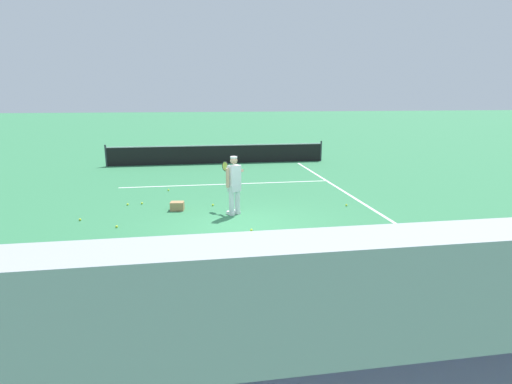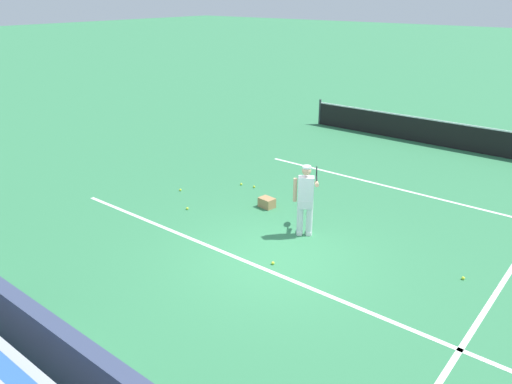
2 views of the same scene
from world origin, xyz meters
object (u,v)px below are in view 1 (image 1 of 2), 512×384
at_px(tennis_ball_far_right, 213,205).
at_px(tennis_ball_stray_back, 80,220).
at_px(tennis_net, 218,154).
at_px(tennis_ball_on_baseline, 251,230).
at_px(tennis_ball_by_box, 142,203).
at_px(tennis_ball_midcourt, 168,190).
at_px(tennis_ball_toward_net, 346,205).
at_px(ball_box_cardboard, 177,206).
at_px(tennis_ball_far_left, 128,204).
at_px(tennis_player, 234,184).
at_px(tennis_ball_near_player, 117,227).

xyz_separation_m(tennis_ball_far_right, tennis_ball_stray_back, (-3.74, -0.96, 0.00)).
bearing_deg(tennis_net, tennis_ball_far_right, -94.99).
height_order(tennis_ball_on_baseline, tennis_ball_far_right, same).
height_order(tennis_ball_by_box, tennis_net, tennis_net).
height_order(tennis_ball_midcourt, tennis_net, tennis_net).
height_order(tennis_ball_stray_back, tennis_net, tennis_net).
bearing_deg(tennis_ball_toward_net, ball_box_cardboard, 175.87).
bearing_deg(tennis_ball_far_left, tennis_ball_on_baseline, -41.35).
distance_m(tennis_player, tennis_ball_toward_net, 3.71).
bearing_deg(ball_box_cardboard, tennis_player, -22.69).
distance_m(ball_box_cardboard, tennis_ball_by_box, 1.44).
distance_m(tennis_player, ball_box_cardboard, 1.96).
distance_m(tennis_ball_on_baseline, tennis_ball_far_right, 2.74).
xyz_separation_m(tennis_ball_far_right, tennis_net, (0.71, 8.18, 0.46)).
bearing_deg(tennis_ball_stray_back, tennis_net, 64.00).
bearing_deg(tennis_ball_far_left, ball_box_cardboard, -26.91).
bearing_deg(tennis_ball_by_box, tennis_player, -29.19).
xyz_separation_m(tennis_ball_far_left, tennis_ball_near_player, (0.05, -2.25, 0.00)).
bearing_deg(tennis_ball_toward_net, tennis_ball_by_box, 168.92).
xyz_separation_m(tennis_ball_midcourt, tennis_ball_stray_back, (-2.24, -3.29, 0.00)).
xyz_separation_m(tennis_ball_by_box, tennis_ball_stray_back, (-1.50, -1.53, 0.00)).
bearing_deg(tennis_ball_stray_back, tennis_ball_on_baseline, -19.69).
height_order(tennis_ball_far_right, tennis_net, tennis_net).
height_order(tennis_ball_on_baseline, tennis_net, tennis_net).
xyz_separation_m(tennis_ball_near_player, tennis_net, (3.34, 9.93, 0.46)).
relative_size(tennis_player, tennis_ball_far_left, 25.98).
distance_m(tennis_ball_on_baseline, tennis_ball_by_box, 4.43).
bearing_deg(tennis_ball_by_box, tennis_ball_stray_back, -134.48).
bearing_deg(ball_box_cardboard, tennis_ball_by_box, 142.63).
relative_size(tennis_ball_far_left, tennis_ball_stray_back, 1.00).
height_order(ball_box_cardboard, tennis_ball_far_left, ball_box_cardboard).
distance_m(tennis_ball_far_left, tennis_net, 8.41).
bearing_deg(tennis_ball_stray_back, tennis_ball_midcourt, 55.74).
height_order(tennis_player, tennis_ball_midcourt, tennis_player).
bearing_deg(tennis_net, tennis_ball_stray_back, -116.00).
bearing_deg(tennis_ball_near_player, tennis_ball_toward_net, 8.97).
xyz_separation_m(tennis_ball_toward_net, tennis_ball_by_box, (-6.41, 1.25, 0.00)).
bearing_deg(tennis_ball_midcourt, tennis_ball_on_baseline, -64.59).
relative_size(tennis_ball_far_right, tennis_ball_near_player, 1.00).
distance_m(tennis_ball_midcourt, tennis_ball_stray_back, 3.98).
relative_size(tennis_player, tennis_ball_toward_net, 25.98).
xyz_separation_m(tennis_ball_far_left, tennis_ball_by_box, (0.43, 0.07, 0.00)).
bearing_deg(tennis_ball_far_right, tennis_ball_on_baseline, -72.02).
bearing_deg(tennis_ball_near_player, tennis_ball_on_baseline, -13.67).
bearing_deg(tennis_ball_far_right, tennis_player, -60.32).
xyz_separation_m(tennis_ball_far_left, tennis_ball_midcourt, (1.18, 1.84, 0.00)).
bearing_deg(tennis_ball_on_baseline, tennis_ball_midcourt, 115.41).
bearing_deg(tennis_player, ball_box_cardboard, 157.31).
relative_size(ball_box_cardboard, tennis_ball_far_left, 6.06).
bearing_deg(tennis_ball_midcourt, tennis_player, -58.16).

